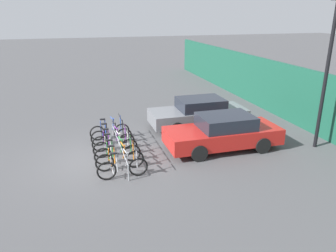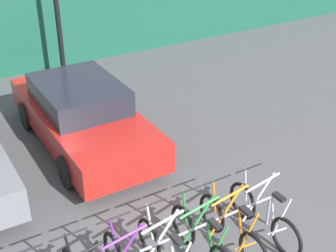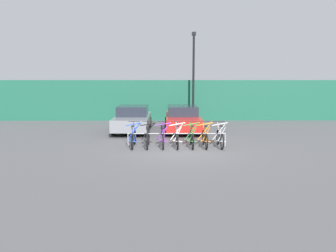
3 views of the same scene
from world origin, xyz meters
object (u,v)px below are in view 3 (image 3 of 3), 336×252
at_px(bicycle_silver, 220,138).
at_px(lamp_post, 193,73).
at_px(bicycle_blue, 134,138).
at_px(bicycle_orange, 205,138).
at_px(bicycle_white, 177,138).
at_px(bicycle_black, 148,138).
at_px(car_grey, 133,119).
at_px(bicycle_green, 192,138).
at_px(car_red, 182,119).
at_px(bike_rack, 177,135).
at_px(bicycle_purple, 163,138).

height_order(bicycle_silver, lamp_post, lamp_post).
distance_m(bicycle_blue, bicycle_orange, 3.01).
xyz_separation_m(bicycle_white, bicycle_silver, (1.80, 0.00, 0.00)).
bearing_deg(bicycle_blue, bicycle_black, -1.25).
xyz_separation_m(bicycle_orange, car_grey, (-3.44, 4.25, 0.31)).
bearing_deg(bicycle_blue, bicycle_green, -1.25).
xyz_separation_m(bicycle_blue, bicycle_green, (2.45, 0.00, 0.00)).
relative_size(bicycle_blue, lamp_post, 0.29).
bearing_deg(lamp_post, car_red, -103.50).
distance_m(bicycle_white, bicycle_orange, 1.17).
bearing_deg(bike_rack, bicycle_white, -82.94).
xyz_separation_m(bike_rack, car_grey, (-2.26, 4.11, 0.20)).
relative_size(bike_rack, bicycle_silver, 2.45).
bearing_deg(bicycle_orange, car_red, 101.48).
xyz_separation_m(bicycle_silver, lamp_post, (-0.47, 7.97, 2.88)).
xyz_separation_m(bicycle_black, bicycle_orange, (2.40, 0.00, 0.00)).
bearing_deg(bicycle_purple, bike_rack, 16.43).
bearing_deg(bicycle_blue, car_grey, 94.62).
relative_size(bike_rack, bicycle_orange, 2.45).
bearing_deg(bicycle_blue, car_red, 60.49).
xyz_separation_m(bicycle_purple, bicycle_green, (1.20, 0.00, 0.00)).
bearing_deg(bicycle_white, bike_rack, 93.58).
bearing_deg(bicycle_silver, bicycle_orange, 178.37).
height_order(bicycle_purple, car_grey, car_grey).
bearing_deg(bicycle_orange, car_grey, 130.78).
relative_size(car_red, lamp_post, 0.78).
height_order(bicycle_blue, bicycle_white, same).
bearing_deg(bicycle_green, bicycle_blue, 179.09).
height_order(bicycle_blue, bicycle_black, same).
bearing_deg(car_red, bicycle_silver, -72.21).
relative_size(bicycle_blue, bicycle_green, 1.00).
xyz_separation_m(bike_rack, bicycle_orange, (1.19, -0.15, -0.11)).
height_order(bicycle_blue, car_red, car_red).
bearing_deg(bike_rack, bicycle_purple, -165.32).
relative_size(bike_rack, bicycle_purple, 2.45).
distance_m(bicycle_blue, bicycle_silver, 3.64).
height_order(bicycle_green, bicycle_silver, same).
relative_size(car_grey, lamp_post, 0.78).
relative_size(bike_rack, bicycle_blue, 2.45).
bearing_deg(bicycle_orange, bicycle_blue, -178.22).
distance_m(bicycle_black, bicycle_purple, 0.65).
xyz_separation_m(car_grey, lamp_post, (3.61, 3.72, 2.57)).
bearing_deg(bicycle_black, bicycle_purple, 0.07).
xyz_separation_m(bicycle_white, lamp_post, (1.34, 7.97, 2.88)).
xyz_separation_m(bicycle_silver, car_red, (-1.36, 4.24, 0.31)).
bearing_deg(car_grey, bicycle_black, -76.19).
bearing_deg(bicycle_green, lamp_post, 83.91).
bearing_deg(bicycle_green, car_red, 91.42).
xyz_separation_m(bicycle_orange, lamp_post, (0.17, 7.97, 2.88)).
relative_size(bicycle_purple, bicycle_green, 1.00).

